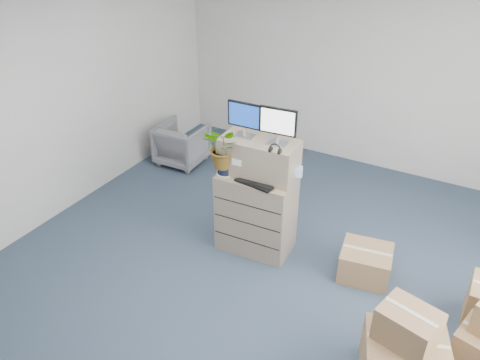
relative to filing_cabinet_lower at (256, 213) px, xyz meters
name	(u,v)px	position (x,y,z in m)	size (l,w,h in m)	color
ground	(254,301)	(0.41, -0.80, -0.49)	(7.00, 7.00, 0.00)	#232E3F
wall_back	(370,75)	(0.41, 2.71, 0.91)	(6.00, 0.02, 2.80)	#B5B4AC
filing_cabinet_lower	(256,213)	(0.00, 0.00, 0.00)	(0.83, 0.51, 0.97)	gray
filing_cabinet_upper	(259,157)	(0.00, 0.05, 0.69)	(0.83, 0.42, 0.42)	gray
monitor_left	(244,118)	(-0.19, 0.05, 1.12)	(0.39, 0.15, 0.38)	#99999E
monitor_right	(278,124)	(0.20, 0.06, 1.12)	(0.40, 0.17, 0.39)	#99999E
headphones	(275,149)	(0.26, -0.12, 0.94)	(0.12, 0.12, 0.01)	black
keyboard	(256,183)	(0.06, -0.15, 0.50)	(0.44, 0.18, 0.02)	black
mouse	(278,185)	(0.30, -0.09, 0.50)	(0.09, 0.06, 0.03)	silver
water_bottle	(268,166)	(0.11, 0.04, 0.62)	(0.08, 0.08, 0.27)	gray
phone_dock	(258,169)	(-0.03, 0.08, 0.53)	(0.06, 0.05, 0.13)	silver
external_drive	(287,175)	(0.30, 0.14, 0.51)	(0.19, 0.14, 0.06)	black
tissue_box	(292,171)	(0.35, 0.12, 0.59)	(0.23, 0.12, 0.09)	#4383E4
potted_plant	(225,153)	(-0.33, -0.13, 0.75)	(0.52, 0.55, 0.46)	#ACC19B
office_chair	(182,142)	(-1.99, 1.31, -0.13)	(0.68, 0.64, 0.70)	#55555A
cardboard_boxes	(443,323)	(2.15, -0.44, -0.21)	(2.01, 1.75, 0.78)	brown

